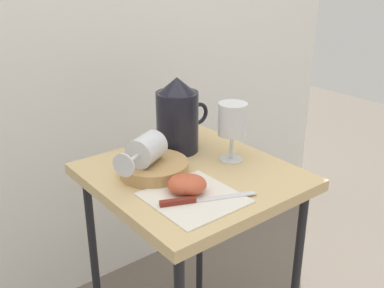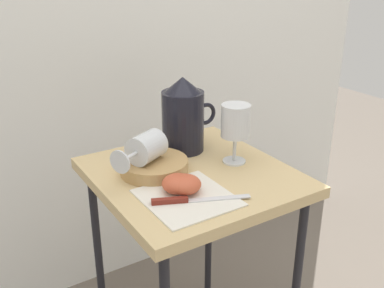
# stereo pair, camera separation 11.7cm
# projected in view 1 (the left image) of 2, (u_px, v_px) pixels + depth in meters

# --- Properties ---
(curtain_drape) EXTENTS (2.40, 0.03, 1.85)m
(curtain_drape) POSITION_uv_depth(u_px,v_px,m) (89.00, 45.00, 1.50)
(curtain_drape) COLOR white
(curtain_drape) RESTS_ON ground_plane
(table) EXTENTS (0.49, 0.51, 0.67)m
(table) POSITION_uv_depth(u_px,v_px,m) (192.00, 194.00, 1.23)
(table) COLOR tan
(table) RESTS_ON ground_plane
(linen_napkin) EXTENTS (0.20, 0.21, 0.00)m
(linen_napkin) POSITION_uv_depth(u_px,v_px,m) (194.00, 198.00, 1.06)
(linen_napkin) COLOR silver
(linen_napkin) RESTS_ON table
(basket_tray) EXTENTS (0.18, 0.18, 0.03)m
(basket_tray) POSITION_uv_depth(u_px,v_px,m) (154.00, 168.00, 1.18)
(basket_tray) COLOR tan
(basket_tray) RESTS_ON table
(pitcher) EXTENTS (0.17, 0.12, 0.22)m
(pitcher) POSITION_uv_depth(u_px,v_px,m) (178.00, 121.00, 1.30)
(pitcher) COLOR black
(pitcher) RESTS_ON table
(wine_glass_upright) EXTENTS (0.08, 0.08, 0.17)m
(wine_glass_upright) POSITION_uv_depth(u_px,v_px,m) (232.00, 122.00, 1.22)
(wine_glass_upright) COLOR silver
(wine_glass_upright) RESTS_ON table
(wine_glass_tipped_near) EXTENTS (0.17, 0.13, 0.08)m
(wine_glass_tipped_near) POSITION_uv_depth(u_px,v_px,m) (146.00, 150.00, 1.15)
(wine_glass_tipped_near) COLOR silver
(wine_glass_tipped_near) RESTS_ON basket_tray
(apple_half_left) EXTENTS (0.08, 0.08, 0.04)m
(apple_half_left) POSITION_uv_depth(u_px,v_px,m) (191.00, 184.00, 1.08)
(apple_half_left) COLOR #C15133
(apple_half_left) RESTS_ON linen_napkin
(apple_half_right) EXTENTS (0.08, 0.08, 0.04)m
(apple_half_right) POSITION_uv_depth(u_px,v_px,m) (183.00, 184.00, 1.08)
(apple_half_right) COLOR #C15133
(apple_half_right) RESTS_ON linen_napkin
(knife) EXTENTS (0.22, 0.10, 0.01)m
(knife) POSITION_uv_depth(u_px,v_px,m) (194.00, 200.00, 1.04)
(knife) COLOR silver
(knife) RESTS_ON linen_napkin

